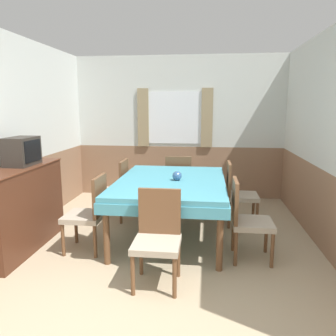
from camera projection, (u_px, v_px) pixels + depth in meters
wall_back at (179, 127)px, 6.08m from camera, size 4.22×0.10×2.60m
wall_left at (18, 137)px, 4.30m from camera, size 0.05×4.47×2.60m
wall_right at (327, 140)px, 3.84m from camera, size 0.05×4.47×2.60m
dining_table at (171, 187)px, 4.24m from camera, size 1.40×1.93×0.77m
chair_left_near at (90, 211)px, 3.83m from camera, size 0.44×0.44×0.91m
chair_left_far at (116, 188)px, 4.92m from camera, size 0.44×0.44×0.91m
chair_head_window at (179, 181)px, 5.41m from camera, size 0.44×0.44×0.91m
chair_right_far at (237, 192)px, 4.71m from camera, size 0.44×0.44×0.91m
chair_right_near at (246, 217)px, 3.62m from camera, size 0.44×0.44×0.91m
chair_head_near at (158, 235)px, 3.13m from camera, size 0.44×0.44×0.91m
sideboard at (19, 208)px, 3.88m from camera, size 0.46×1.40×1.00m
tv at (22, 151)px, 3.89m from camera, size 0.29×0.43×0.34m
vase at (177, 176)px, 4.16m from camera, size 0.12×0.12×0.12m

